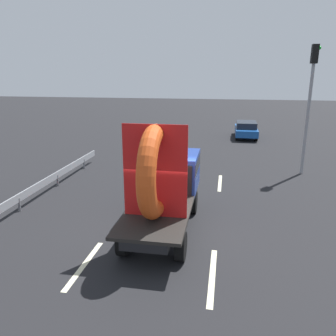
{
  "coord_description": "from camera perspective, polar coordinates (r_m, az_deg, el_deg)",
  "views": [
    {
      "loc": [
        1.98,
        -10.27,
        5.24
      ],
      "look_at": [
        0.0,
        1.02,
        1.96
      ],
      "focal_mm": 35.82,
      "sensor_mm": 36.0,
      "label": 1
    }
  ],
  "objects": [
    {
      "name": "lane_dash_left_near",
      "position": [
        10.14,
        -14.05,
        -15.65
      ],
      "size": [
        0.16,
        2.54,
        0.01
      ],
      "primitive_type": "cube",
      "rotation": [
        0.0,
        0.0,
        1.57
      ],
      "color": "beige",
      "rests_on": "ground_plane"
    },
    {
      "name": "guardrail",
      "position": [
        15.49,
        -20.99,
        -2.85
      ],
      "size": [
        0.1,
        12.3,
        0.71
      ],
      "color": "gray",
      "rests_on": "ground_plane"
    },
    {
      "name": "flatbed_truck",
      "position": [
        11.48,
        -0.47,
        -1.86
      ],
      "size": [
        2.02,
        5.54,
        3.85
      ],
      "color": "black",
      "rests_on": "ground_plane"
    },
    {
      "name": "traffic_light",
      "position": [
        18.68,
        23.06,
        11.59
      ],
      "size": [
        0.42,
        0.36,
        6.56
      ],
      "color": "gray",
      "rests_on": "ground_plane"
    },
    {
      "name": "lane_dash_right_near",
      "position": [
        9.48,
        7.55,
        -17.71
      ],
      "size": [
        0.16,
        2.7,
        0.01
      ],
      "primitive_type": "cube",
      "rotation": [
        0.0,
        0.0,
        1.57
      ],
      "color": "beige",
      "rests_on": "ground_plane"
    },
    {
      "name": "distant_sedan",
      "position": [
        28.69,
        13.14,
        6.47
      ],
      "size": [
        1.75,
        4.09,
        1.33
      ],
      "color": "black",
      "rests_on": "ground_plane"
    },
    {
      "name": "lane_dash_left_far",
      "position": [
        17.34,
        -3.11,
        -1.64
      ],
      "size": [
        0.16,
        2.48,
        0.01
      ],
      "primitive_type": "cube",
      "rotation": [
        0.0,
        0.0,
        1.57
      ],
      "color": "beige",
      "rests_on": "ground_plane"
    },
    {
      "name": "lane_dash_right_far",
      "position": [
        16.69,
        8.83,
        -2.52
      ],
      "size": [
        0.16,
        2.53,
        0.01
      ],
      "primitive_type": "cube",
      "rotation": [
        0.0,
        0.0,
        1.57
      ],
      "color": "beige",
      "rests_on": "ground_plane"
    },
    {
      "name": "ground_plane",
      "position": [
        11.7,
        -0.89,
        -10.65
      ],
      "size": [
        120.0,
        120.0,
        0.0
      ],
      "primitive_type": "plane",
      "color": "black"
    }
  ]
}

